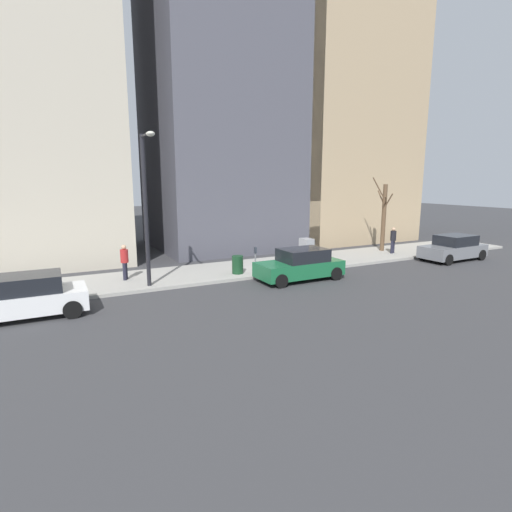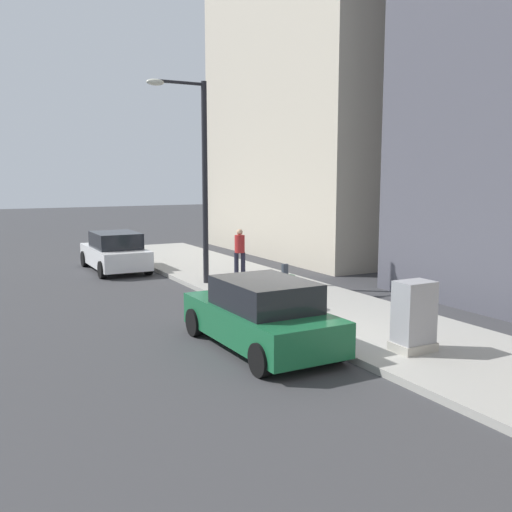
# 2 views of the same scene
# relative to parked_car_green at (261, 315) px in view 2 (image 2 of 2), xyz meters

# --- Properties ---
(ground_plane) EXTENTS (120.00, 120.00, 0.00)m
(ground_plane) POSITION_rel_parked_car_green_xyz_m (1.11, 0.13, -0.74)
(ground_plane) COLOR #38383A
(sidewalk) EXTENTS (4.00, 36.00, 0.15)m
(sidewalk) POSITION_rel_parked_car_green_xyz_m (3.11, 0.13, -0.66)
(sidewalk) COLOR #9E9B93
(sidewalk) RESTS_ON ground
(parked_car_green) EXTENTS (1.97, 4.23, 1.52)m
(parked_car_green) POSITION_rel_parked_car_green_xyz_m (0.00, 0.00, 0.00)
(parked_car_green) COLOR #196038
(parked_car_green) RESTS_ON ground
(parked_car_white) EXTENTS (1.93, 4.20, 1.52)m
(parked_car_white) POSITION_rel_parked_car_green_xyz_m (-0.16, 11.62, 0.00)
(parked_car_white) COLOR white
(parked_car_white) RESTS_ON ground
(parking_meter) EXTENTS (0.14, 0.10, 1.35)m
(parking_meter) POSITION_rel_parked_car_green_xyz_m (1.56, 1.64, 0.24)
(parking_meter) COLOR slate
(parking_meter) RESTS_ON sidewalk
(utility_box) EXTENTS (0.83, 0.61, 1.43)m
(utility_box) POSITION_rel_parked_car_green_xyz_m (2.41, -1.99, 0.11)
(utility_box) COLOR #A8A399
(utility_box) RESTS_ON sidewalk
(streetlamp) EXTENTS (1.97, 0.32, 6.50)m
(streetlamp) POSITION_rel_parked_car_green_xyz_m (1.40, 6.88, 3.28)
(streetlamp) COLOR black
(streetlamp) RESTS_ON sidewalk
(trash_bin) EXTENTS (0.56, 0.56, 0.90)m
(trash_bin) POSITION_rel_parked_car_green_xyz_m (2.01, 2.41, -0.14)
(trash_bin) COLOR #14381E
(trash_bin) RESTS_ON sidewalk
(pedestrian_midblock) EXTENTS (0.38, 0.36, 1.66)m
(pedestrian_midblock) POSITION_rel_parked_car_green_xyz_m (3.29, 7.64, 0.35)
(pedestrian_midblock) COLOR #1E1E2D
(pedestrian_midblock) RESTS_ON sidewalk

